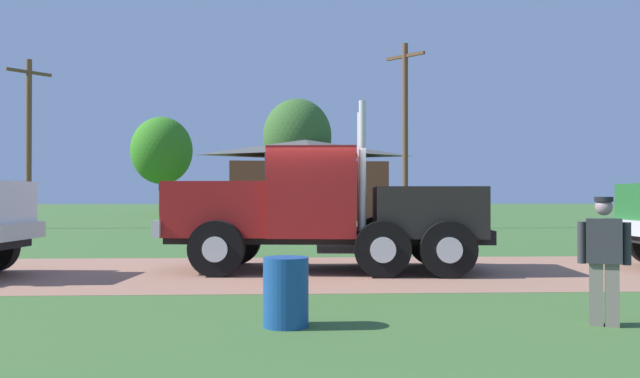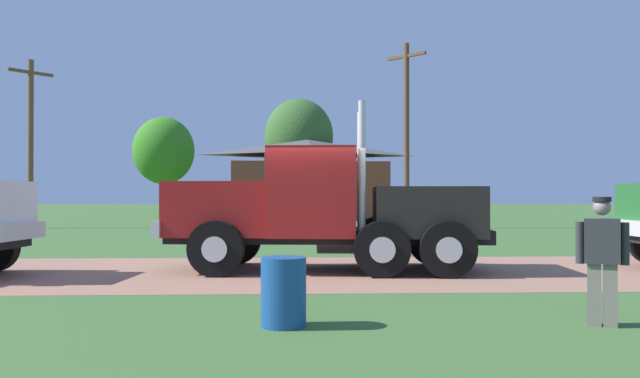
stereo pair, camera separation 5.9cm
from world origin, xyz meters
name	(u,v)px [view 1 (the left image)]	position (x,y,z in m)	size (l,w,h in m)	color
ground_plane	(316,272)	(0.00, 0.00, 0.00)	(200.00, 200.00, 0.00)	#3E662F
dirt_track	(316,272)	(0.00, 0.00, 0.00)	(120.00, 6.07, 0.01)	#9E6E58
truck_foreground_white	(324,211)	(0.19, 0.24, 1.25)	(6.88, 3.11, 3.43)	black
visitor_walking_mid	(604,257)	(3.28, -5.71, 0.83)	(0.56, 0.41, 1.56)	#2D2D33
steel_barrel	(286,292)	(-0.58, -5.60, 0.42)	(0.55, 0.55, 0.84)	#19478C
shed_building	(306,181)	(0.48, 29.30, 2.51)	(10.57, 7.33, 5.21)	brown
utility_pole_near	(29,139)	(-12.87, 17.96, 4.24)	(1.55, 1.75, 7.99)	brown
utility_pole_far	(405,130)	(4.90, 17.17, 4.63)	(1.59, 1.72, 8.75)	brown
tree_left	(162,151)	(-10.48, 37.54, 5.00)	(4.73, 4.73, 7.61)	#513823
tree_mid	(297,137)	(-0.05, 31.68, 5.60)	(4.73, 4.73, 8.23)	#513823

